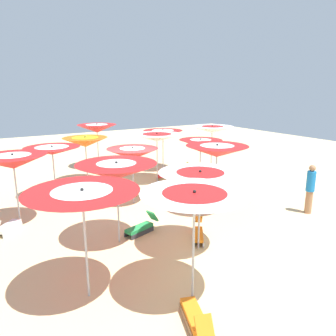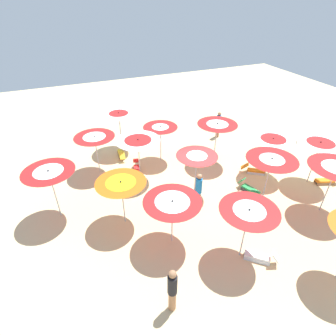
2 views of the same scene
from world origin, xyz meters
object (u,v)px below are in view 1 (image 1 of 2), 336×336
at_px(beach_umbrella_6, 157,137).
at_px(beach_umbrella_12, 217,151).
at_px(beach_umbrella_3, 13,162).
at_px(beachgoer_2, 104,180).
at_px(beach_umbrella_7, 133,154).
at_px(lounger_1, 168,175).
at_px(lounger_2, 141,227).
at_px(beach_umbrella_14, 194,201).
at_px(beach_umbrella_2, 52,151).
at_px(beach_umbrella_11, 201,143).
at_px(beach_umbrella_5, 163,134).
at_px(beach_umbrella_10, 212,129).
at_px(beach_umbrella_1, 85,142).
at_px(beach_ball, 134,192).
at_px(lounger_3, 198,233).
at_px(beach_umbrella_0, 97,128).
at_px(beach_umbrella_13, 200,178).
at_px(beach_umbrella_9, 83,198).
at_px(beach_umbrella_8, 117,171).
at_px(lounger_4, 194,169).
at_px(lounger_0, 6,227).
at_px(beachgoer_0, 310,188).
at_px(lounger_5, 195,317).

bearing_deg(beach_umbrella_6, beach_umbrella_12, 88.43).
bearing_deg(beach_umbrella_3, beachgoer_2, -175.38).
xyz_separation_m(beach_umbrella_7, lounger_1, (-2.86, -2.12, -1.75)).
bearing_deg(lounger_2, beach_umbrella_14, 65.20).
height_order(beach_umbrella_2, beach_umbrella_11, beach_umbrella_11).
relative_size(beach_umbrella_2, beachgoer_2, 1.15).
height_order(beach_umbrella_5, beach_umbrella_10, beach_umbrella_10).
bearing_deg(lounger_2, beach_umbrella_12, 167.45).
relative_size(beach_umbrella_11, lounger_2, 1.79).
relative_size(beach_umbrella_1, lounger_2, 1.80).
bearing_deg(beach_umbrella_5, beach_umbrella_6, 52.67).
distance_m(beach_umbrella_7, beach_ball, 2.00).
bearing_deg(lounger_3, beach_umbrella_1, -138.16).
relative_size(beach_umbrella_0, beach_umbrella_10, 0.99).
xyz_separation_m(beach_umbrella_12, beach_umbrella_14, (3.58, 3.59, -0.05)).
xyz_separation_m(beach_umbrella_13, lounger_3, (-0.34, -0.48, -1.84)).
relative_size(beach_umbrella_2, beach_umbrella_10, 0.88).
bearing_deg(beach_umbrella_3, lounger_2, 138.91).
xyz_separation_m(beach_umbrella_0, beach_umbrella_9, (4.18, 11.02, 0.03)).
height_order(beach_umbrella_8, lounger_4, beach_umbrella_8).
xyz_separation_m(beach_umbrella_8, beach_ball, (-2.17, -3.52, -1.96)).
relative_size(lounger_2, beachgoer_2, 0.65).
distance_m(beach_umbrella_2, lounger_2, 5.31).
height_order(beach_umbrella_7, lounger_1, beach_umbrella_7).
height_order(beach_umbrella_6, beachgoer_2, beach_umbrella_6).
bearing_deg(beach_umbrella_1, beach_umbrella_10, 166.73).
height_order(lounger_0, lounger_4, lounger_0).
xyz_separation_m(beach_umbrella_2, beach_umbrella_5, (-6.12, -1.75, -0.01)).
xyz_separation_m(beach_umbrella_8, beachgoer_0, (-6.62, 1.47, -1.20)).
bearing_deg(beachgoer_0, beachgoer_2, 121.94).
xyz_separation_m(beach_umbrella_0, lounger_3, (0.57, 10.07, -1.99)).
relative_size(beach_umbrella_14, lounger_3, 1.96).
height_order(beach_umbrella_6, beach_umbrella_8, beach_umbrella_8).
distance_m(beach_umbrella_3, lounger_3, 6.14).
xyz_separation_m(beach_umbrella_13, lounger_0, (4.45, -3.85, -1.84)).
distance_m(beach_umbrella_13, lounger_4, 8.52).
height_order(beach_umbrella_0, beach_umbrella_8, beach_umbrella_0).
bearing_deg(beach_umbrella_8, beach_umbrella_1, -100.00).
bearing_deg(beach_umbrella_0, beach_umbrella_9, 69.24).
relative_size(beach_umbrella_3, beach_umbrella_6, 1.01).
distance_m(beach_umbrella_3, beach_umbrella_7, 4.06).
relative_size(beach_umbrella_1, beach_umbrella_10, 0.89).
height_order(beach_umbrella_3, beach_ball, beach_umbrella_3).
bearing_deg(beach_umbrella_3, beach_umbrella_14, 113.32).
relative_size(beach_umbrella_5, lounger_5, 1.78).
bearing_deg(lounger_4, lounger_1, -162.59).
distance_m(beach_umbrella_2, lounger_4, 7.37).
bearing_deg(beach_umbrella_12, lounger_5, 46.95).
bearing_deg(beach_ball, beach_umbrella_11, 173.40).
height_order(beach_umbrella_6, lounger_0, beach_umbrella_6).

